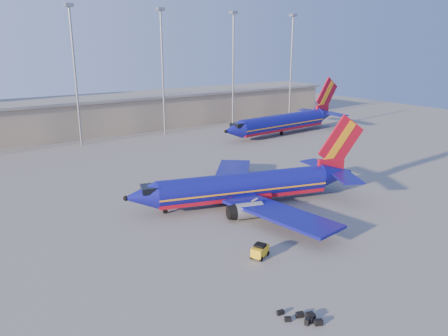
# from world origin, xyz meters

# --- Properties ---
(ground) EXTENTS (220.00, 220.00, 0.00)m
(ground) POSITION_xyz_m (0.00, 0.00, 0.00)
(ground) COLOR slate
(ground) RESTS_ON ground
(terminal_building) EXTENTS (122.00, 16.00, 8.50)m
(terminal_building) POSITION_xyz_m (10.00, 58.00, 4.32)
(terminal_building) COLOR gray
(terminal_building) RESTS_ON ground
(light_mast_row) EXTENTS (101.60, 1.60, 28.65)m
(light_mast_row) POSITION_xyz_m (5.00, 46.00, 17.55)
(light_mast_row) COLOR gray
(light_mast_row) RESTS_ON ground
(aircraft_main) EXTENTS (33.25, 31.52, 11.54)m
(aircraft_main) POSITION_xyz_m (2.96, -2.64, 2.46)
(aircraft_main) COLOR navy
(aircraft_main) RESTS_ON ground
(aircraft_second) EXTENTS (37.66, 14.63, 12.75)m
(aircraft_second) POSITION_xyz_m (38.70, 29.90, 2.92)
(aircraft_second) COLOR navy
(aircraft_second) RESTS_ON ground
(baggage_tug) EXTENTS (2.36, 1.97, 1.46)m
(baggage_tug) POSITION_xyz_m (-5.50, -15.63, 0.76)
(baggage_tug) COLOR gold
(baggage_tug) RESTS_ON ground
(luggage_pile) EXTENTS (2.35, 3.20, 0.50)m
(luggage_pile) POSITION_xyz_m (-9.22, -25.93, 0.22)
(luggage_pile) COLOR black
(luggage_pile) RESTS_ON ground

